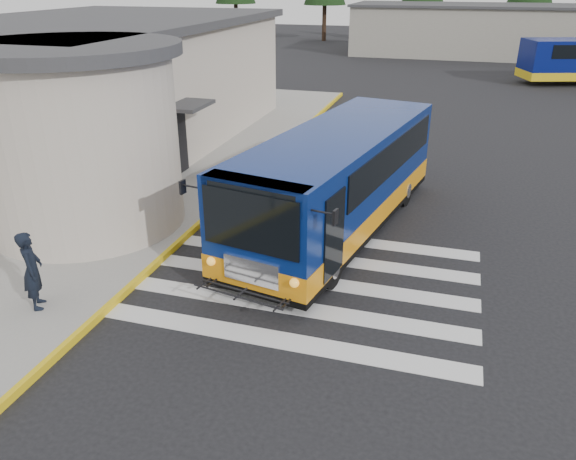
# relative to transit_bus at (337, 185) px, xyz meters

# --- Properties ---
(ground) EXTENTS (140.00, 140.00, 0.00)m
(ground) POSITION_rel_transit_bus_xyz_m (0.34, -2.22, -1.32)
(ground) COLOR black
(ground) RESTS_ON ground
(sidewalk) EXTENTS (10.00, 34.00, 0.15)m
(sidewalk) POSITION_rel_transit_bus_xyz_m (-8.66, 1.78, -1.25)
(sidewalk) COLOR gray
(sidewalk) RESTS_ON ground
(curb_strip) EXTENTS (0.12, 34.00, 0.16)m
(curb_strip) POSITION_rel_transit_bus_xyz_m (-3.71, 1.78, -1.24)
(curb_strip) COLOR gold
(curb_strip) RESTS_ON ground
(station_building) EXTENTS (12.70, 18.70, 4.80)m
(station_building) POSITION_rel_transit_bus_xyz_m (-10.50, 4.68, 1.24)
(station_building) COLOR #B9AC9D
(station_building) RESTS_ON ground
(crosswalk) EXTENTS (8.00, 5.35, 0.01)m
(crosswalk) POSITION_rel_transit_bus_xyz_m (-0.16, -3.02, -1.32)
(crosswalk) COLOR silver
(crosswalk) RESTS_ON ground
(depot_building) EXTENTS (26.40, 8.40, 4.20)m
(depot_building) POSITION_rel_transit_bus_xyz_m (6.34, 39.78, 0.78)
(depot_building) COLOR gray
(depot_building) RESTS_ON ground
(transit_bus) EXTENTS (4.70, 10.08, 2.76)m
(transit_bus) POSITION_rel_transit_bus_xyz_m (0.00, 0.00, 0.00)
(transit_bus) COLOR navy
(transit_bus) RESTS_ON ground
(pedestrian_a) EXTENTS (0.68, 0.74, 1.70)m
(pedestrian_a) POSITION_rel_transit_bus_xyz_m (-5.05, -5.90, -0.32)
(pedestrian_a) COLOR black
(pedestrian_a) RESTS_ON sidewalk
(pedestrian_b) EXTENTS (0.94, 0.94, 1.54)m
(pedestrian_b) POSITION_rel_transit_bus_xyz_m (-6.83, -3.04, -0.40)
(pedestrian_b) COLOR black
(pedestrian_b) RESTS_ON sidewalk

